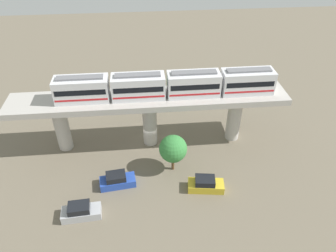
# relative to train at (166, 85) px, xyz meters

# --- Properties ---
(ground_plane) EXTENTS (120.00, 120.00, 0.00)m
(ground_plane) POSITION_rel_train_xyz_m (0.00, 2.23, -9.00)
(ground_plane) COLOR #706654
(viaduct) EXTENTS (5.20, 35.80, 7.47)m
(viaduct) POSITION_rel_train_xyz_m (0.00, 2.23, -3.15)
(viaduct) COLOR #B7B2AA
(viaduct) RESTS_ON ground
(train) EXTENTS (2.64, 27.45, 3.24)m
(train) POSITION_rel_train_xyz_m (0.00, 0.00, 0.00)
(train) COLOR silver
(train) RESTS_ON viaduct
(parked_car_yellow) EXTENTS (2.36, 4.41, 1.76)m
(parked_car_yellow) POSITION_rel_train_xyz_m (-9.44, -3.79, -8.26)
(parked_car_yellow) COLOR yellow
(parked_car_yellow) RESTS_ON ground
(parked_car_blue) EXTENTS (2.28, 4.38, 1.76)m
(parked_car_blue) POSITION_rel_train_xyz_m (-7.78, 6.60, -8.26)
(parked_car_blue) COLOR #284CB7
(parked_car_blue) RESTS_ON ground
(parked_car_silver) EXTENTS (2.07, 4.31, 1.76)m
(parked_car_silver) POSITION_rel_train_xyz_m (-12.04, 10.38, -8.26)
(parked_car_silver) COLOR #B2B5BA
(parked_car_silver) RESTS_ON ground
(tree_near_viaduct) EXTENTS (3.44, 3.44, 5.08)m
(tree_near_viaduct) POSITION_rel_train_xyz_m (-5.67, -0.31, -5.66)
(tree_near_viaduct) COLOR brown
(tree_near_viaduct) RESTS_ON ground
(tree_mid_lot) EXTENTS (3.72, 3.72, 5.25)m
(tree_mid_lot) POSITION_rel_train_xyz_m (10.94, 2.23, -5.63)
(tree_mid_lot) COLOR brown
(tree_mid_lot) RESTS_ON ground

